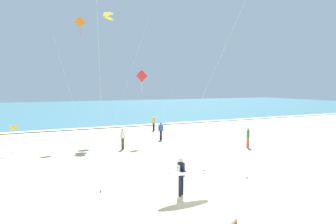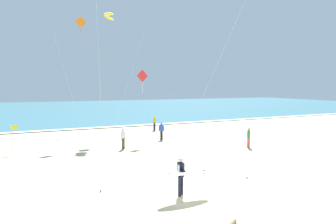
% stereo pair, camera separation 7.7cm
% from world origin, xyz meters
% --- Properties ---
extents(ground_plane, '(160.00, 160.00, 0.00)m').
position_xyz_m(ground_plane, '(0.00, 0.00, 0.00)').
color(ground_plane, beige).
extents(ocean_water, '(160.00, 60.00, 0.08)m').
position_xyz_m(ocean_water, '(0.00, 52.94, 0.04)').
color(ocean_water, teal).
rests_on(ocean_water, ground).
extents(shoreline_foam, '(160.00, 0.93, 0.01)m').
position_xyz_m(shoreline_foam, '(0.00, 23.24, 0.09)').
color(shoreline_foam, white).
rests_on(shoreline_foam, ocean_water).
extents(surfer_lead, '(2.30, 0.92, 1.71)m').
position_xyz_m(surfer_lead, '(-0.72, 2.23, 1.05)').
color(surfer_lead, black).
rests_on(surfer_lead, ground).
extents(kite_diamond_amber_near, '(2.79, 0.30, 11.00)m').
position_xyz_m(kite_diamond_amber_near, '(-3.48, 17.59, 9.93)').
color(kite_diamond_amber_near, orange).
rests_on(kite_diamond_amber_near, ground).
extents(kite_diamond_scarlet_mid, '(3.63, 0.45, 6.22)m').
position_xyz_m(kite_diamond_scarlet_mid, '(1.34, 14.13, 5.45)').
color(kite_diamond_scarlet_mid, red).
rests_on(kite_diamond_scarlet_mid, ground).
extents(kite_arc_ivory_far, '(4.43, 2.28, 11.78)m').
position_xyz_m(kite_arc_ivory_far, '(-0.71, 18.32, 11.47)').
color(kite_arc_ivory_far, yellow).
rests_on(kite_arc_ivory_far, ground).
extents(bystander_green_top, '(0.40, 0.35, 1.59)m').
position_xyz_m(bystander_green_top, '(8.15, 8.64, 0.81)').
color(bystander_green_top, '#D8593F').
rests_on(bystander_green_top, ground).
extents(bystander_yellow_top, '(0.24, 0.49, 1.59)m').
position_xyz_m(bystander_yellow_top, '(4.12, 19.16, 0.81)').
color(bystander_yellow_top, black).
rests_on(bystander_yellow_top, ground).
extents(bystander_blue_top, '(0.50, 0.22, 1.59)m').
position_xyz_m(bystander_blue_top, '(2.99, 14.17, 0.81)').
color(bystander_blue_top, black).
rests_on(bystander_blue_top, ground).
extents(bystander_white_top, '(0.43, 0.32, 1.59)m').
position_xyz_m(bystander_white_top, '(-1.00, 12.05, 0.81)').
color(bystander_white_top, '#4C3D2D').
rests_on(bystander_white_top, ground).
extents(lifeguard_flag, '(0.45, 0.05, 2.10)m').
position_xyz_m(lifeguard_flag, '(-8.60, 13.65, 1.27)').
color(lifeguard_flag, silver).
rests_on(lifeguard_flag, ground).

